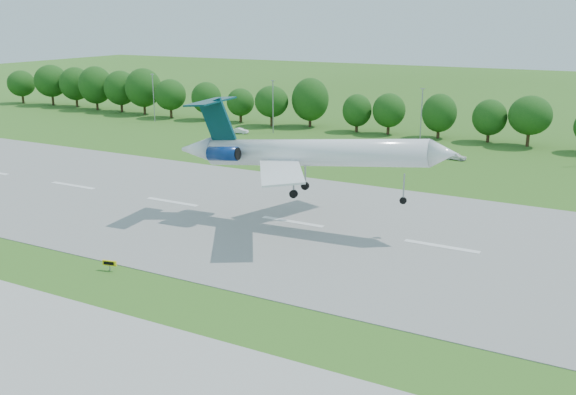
% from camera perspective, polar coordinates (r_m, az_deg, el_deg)
% --- Properties ---
extents(ground, '(600.00, 600.00, 0.00)m').
position_cam_1_polar(ground, '(56.55, 6.74, -12.18)').
color(ground, '#305717').
rests_on(ground, ground).
extents(runway, '(400.00, 45.00, 0.08)m').
position_cam_1_polar(runway, '(78.47, 13.49, -4.27)').
color(runway, gray).
rests_on(runway, ground).
extents(tree_line, '(288.40, 8.40, 10.40)m').
position_cam_1_polar(tree_line, '(141.33, 20.77, 6.62)').
color(tree_line, '#382314').
rests_on(tree_line, ground).
extents(light_poles, '(175.90, 0.25, 12.19)m').
position_cam_1_polar(light_poles, '(131.86, 19.09, 6.24)').
color(light_poles, gray).
rests_on(light_poles, ground).
extents(airliner, '(37.19, 26.85, 11.96)m').
position_cam_1_polar(airliner, '(81.98, 1.11, 4.11)').
color(airliner, white).
rests_on(airliner, ground).
extents(taxi_sign_left, '(1.65, 0.52, 1.16)m').
position_cam_1_polar(taxi_sign_left, '(71.81, -15.59, -5.65)').
color(taxi_sign_left, gray).
rests_on(taxi_sign_left, ground).
extents(service_vehicle_a, '(3.98, 1.92, 1.26)m').
position_cam_1_polar(service_vehicle_a, '(149.98, -4.28, 5.93)').
color(service_vehicle_a, white).
rests_on(service_vehicle_a, ground).
extents(service_vehicle_b, '(4.23, 2.28, 1.37)m').
position_cam_1_polar(service_vehicle_b, '(126.16, 14.70, 3.57)').
color(service_vehicle_b, white).
rests_on(service_vehicle_b, ground).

